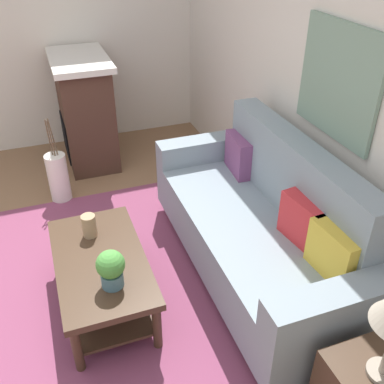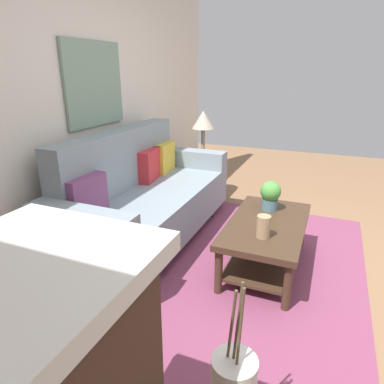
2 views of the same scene
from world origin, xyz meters
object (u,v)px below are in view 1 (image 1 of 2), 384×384
at_px(couch, 259,227).
at_px(coffee_table, 102,271).
at_px(throw_pillow_mustard, 333,253).
at_px(tabletop_vase, 89,226).
at_px(throw_pillow_crimson, 303,222).
at_px(throw_pillow_plum, 239,155).
at_px(fireplace, 85,110).
at_px(floor_vase, 58,178).
at_px(potted_plant_tabletop, 111,268).
at_px(framed_painting, 338,82).

distance_m(couch, coffee_table, 1.18).
xyz_separation_m(throw_pillow_mustard, tabletop_vase, (-1.00, -1.32, -0.16)).
xyz_separation_m(throw_pillow_crimson, coffee_table, (-0.39, -1.30, -0.37)).
distance_m(throw_pillow_plum, throw_pillow_crimson, 1.00).
bearing_deg(throw_pillow_crimson, tabletop_vase, -116.65).
bearing_deg(fireplace, coffee_table, -6.60).
xyz_separation_m(tabletop_vase, floor_vase, (-1.24, -0.13, -0.27)).
xyz_separation_m(throw_pillow_crimson, throw_pillow_mustard, (0.33, 0.00, 0.00)).
bearing_deg(throw_pillow_plum, floor_vase, -121.85).
bearing_deg(couch, potted_plant_tabletop, -79.07).
relative_size(throw_pillow_crimson, framed_painting, 0.46).
relative_size(potted_plant_tabletop, framed_painting, 0.34).
bearing_deg(throw_pillow_mustard, potted_plant_tabletop, -109.33).
height_order(throw_pillow_crimson, throw_pillow_mustard, same).
bearing_deg(coffee_table, floor_vase, -174.29).
bearing_deg(throw_pillow_crimson, couch, -159.21).
bearing_deg(throw_pillow_crimson, throw_pillow_plum, 180.00).
bearing_deg(floor_vase, coffee_table, 5.71).
relative_size(couch, coffee_table, 1.96).
height_order(coffee_table, tabletop_vase, tabletop_vase).
relative_size(throw_pillow_crimson, throw_pillow_mustard, 1.00).
distance_m(throw_pillow_crimson, potted_plant_tabletop, 1.28).
height_order(couch, floor_vase, couch).
bearing_deg(throw_pillow_plum, potted_plant_tabletop, -55.07).
bearing_deg(floor_vase, couch, 40.25).
distance_m(coffee_table, potted_plant_tabletop, 0.38).
distance_m(tabletop_vase, floor_vase, 1.27).
bearing_deg(tabletop_vase, couch, 74.55).
bearing_deg(framed_painting, coffee_table, -91.98).
bearing_deg(floor_vase, fireplace, 151.27).
height_order(tabletop_vase, potted_plant_tabletop, potted_plant_tabletop).
relative_size(potted_plant_tabletop, fireplace, 0.23).
xyz_separation_m(throw_pillow_mustard, framed_painting, (-0.67, 0.34, 0.80)).
bearing_deg(fireplace, tabletop_vase, -8.01).
height_order(throw_pillow_crimson, potted_plant_tabletop, throw_pillow_crimson).
height_order(couch, fireplace, fireplace).
bearing_deg(framed_painting, fireplace, -149.25).
xyz_separation_m(coffee_table, floor_vase, (-1.51, -0.15, -0.07)).
distance_m(throw_pillow_plum, throw_pillow_mustard, 1.33).
distance_m(couch, framed_painting, 1.15).
bearing_deg(coffee_table, potted_plant_tabletop, 7.19).
relative_size(throw_pillow_mustard, fireplace, 0.31).
distance_m(throw_pillow_crimson, floor_vase, 2.43).
xyz_separation_m(couch, throw_pillow_crimson, (0.33, 0.13, 0.25)).
relative_size(throw_pillow_plum, potted_plant_tabletop, 1.37).
bearing_deg(potted_plant_tabletop, throw_pillow_plum, 124.93).
bearing_deg(fireplace, potted_plant_tabletop, -5.10).
bearing_deg(fireplace, throw_pillow_crimson, 21.41).
xyz_separation_m(throw_pillow_mustard, fireplace, (-2.99, -1.04, -0.09)).
bearing_deg(floor_vase, throw_pillow_plum, 58.15).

